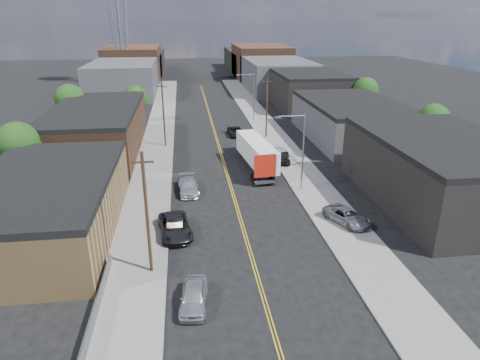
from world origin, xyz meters
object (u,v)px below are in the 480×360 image
object	(u,v)px
car_left_c	(175,227)
car_right_lot_a	(347,216)
car_right_lot_b	(282,155)
car_left_a	(194,296)
semi_truck	(255,150)
car_right_lot_c	(284,157)
car_left_d	(188,186)
car_ahead_truck	(236,132)
car_left_b	(175,229)

from	to	relation	value
car_left_c	car_right_lot_a	size ratio (longest dim) A/B	1.16
car_right_lot_a	car_right_lot_b	distance (m)	19.88
car_left_a	car_right_lot_b	bearing A→B (deg)	72.72
semi_truck	car_right_lot_c	world-z (taller)	semi_truck
car_right_lot_c	car_left_d	bearing A→B (deg)	-134.08
car_left_d	car_ahead_truck	size ratio (longest dim) A/B	1.05
car_left_a	car_ahead_truck	xyz separation A→B (m)	(8.39, 44.59, -0.07)
semi_truck	car_left_a	size ratio (longest dim) A/B	3.36
car_left_c	car_right_lot_a	bearing A→B (deg)	-7.76
car_left_d	car_right_lot_a	distance (m)	18.11
car_right_lot_a	car_ahead_truck	xyz separation A→B (m)	(-6.71, 33.93, -0.15)
semi_truck	car_left_a	distance (m)	30.20
car_left_b	car_right_lot_c	bearing A→B (deg)	52.41
car_left_a	car_left_d	world-z (taller)	car_left_a
semi_truck	car_right_lot_c	xyz separation A→B (m)	(4.22, 0.57, -1.38)
car_left_a	car_right_lot_a	xyz separation A→B (m)	(15.10, 10.65, 0.08)
car_left_b	car_ahead_truck	bearing A→B (deg)	74.07
car_left_a	car_left_c	world-z (taller)	car_left_c
car_right_lot_b	car_left_d	bearing A→B (deg)	-160.23
car_left_b	car_left_c	size ratio (longest dim) A/B	0.70
car_left_a	car_left_c	distance (m)	10.74
semi_truck	car_left_b	size ratio (longest dim) A/B	3.70
car_left_b	car_right_lot_a	world-z (taller)	car_right_lot_a
car_right_lot_a	car_right_lot_c	xyz separation A→B (m)	(-1.90, 18.72, 0.01)
car_right_lot_b	car_right_lot_c	size ratio (longest dim) A/B	1.24
car_left_a	car_left_b	xyz separation A→B (m)	(-1.40, 10.45, -0.09)
car_right_lot_a	semi_truck	bearing A→B (deg)	83.95
semi_truck	car_right_lot_c	bearing A→B (deg)	1.37
car_left_a	car_ahead_truck	world-z (taller)	car_left_a
car_right_lot_b	semi_truck	bearing A→B (deg)	-175.53
car_left_b	semi_truck	bearing A→B (deg)	60.56
car_left_a	car_left_c	bearing A→B (deg)	103.65
car_left_c	car_right_lot_c	world-z (taller)	car_left_c
semi_truck	car_ahead_truck	bearing A→B (deg)	85.78
car_left_d	car_ahead_truck	distance (m)	25.36
car_ahead_truck	semi_truck	bearing A→B (deg)	-92.39
car_left_b	car_right_lot_b	bearing A→B (deg)	53.92
car_left_a	car_left_b	size ratio (longest dim) A/B	1.10
car_right_lot_a	car_right_lot_b	bearing A→B (deg)	70.81
semi_truck	car_right_lot_a	xyz separation A→B (m)	(6.12, -18.15, -1.39)
car_left_b	car_right_lot_b	world-z (taller)	car_right_lot_b
car_left_d	car_right_lot_b	size ratio (longest dim) A/B	1.01
car_left_c	car_ahead_truck	bearing A→B (deg)	66.15
car_right_lot_a	car_right_lot_c	size ratio (longest dim) A/B	1.21
semi_truck	car_right_lot_c	size ratio (longest dim) A/B	3.63
car_right_lot_a	car_ahead_truck	distance (m)	34.59
semi_truck	car_left_a	bearing A→B (deg)	-113.70
car_left_b	car_right_lot_c	size ratio (longest dim) A/B	0.98
car_left_c	car_left_a	bearing A→B (deg)	-90.28
semi_truck	car_left_d	distance (m)	12.22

